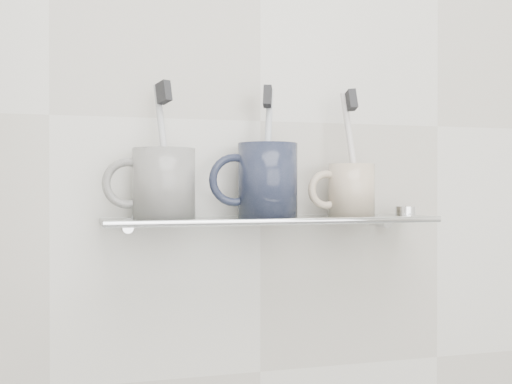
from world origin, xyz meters
name	(u,v)px	position (x,y,z in m)	size (l,w,h in m)	color
wall_back	(260,121)	(0.00, 1.10, 1.25)	(2.50, 2.50, 0.00)	beige
shelf_glass	(272,220)	(0.00, 1.04, 1.10)	(0.50, 0.12, 0.01)	silver
shelf_rail	(284,222)	(0.00, 0.98, 1.10)	(0.01, 0.01, 0.50)	silver
bracket_left	(127,228)	(-0.21, 1.09, 1.09)	(0.02, 0.02, 0.03)	silver
bracket_right	(384,223)	(0.21, 1.09, 1.09)	(0.02, 0.02, 0.03)	silver
mug_left	(164,183)	(-0.16, 1.04, 1.15)	(0.09, 0.09, 0.10)	silver
mug_left_handle	(128,183)	(-0.21, 1.04, 1.15)	(0.07, 0.07, 0.01)	silver
toothbrush_left	(164,148)	(-0.16, 1.04, 1.20)	(0.01, 0.01, 0.19)	silver
bristles_left	(164,92)	(-0.16, 1.04, 1.28)	(0.01, 0.02, 0.03)	#252527
mug_center	(268,180)	(-0.01, 1.04, 1.16)	(0.09, 0.09, 0.11)	black
mug_center_handle	(235,180)	(-0.06, 1.04, 1.16)	(0.08, 0.08, 0.01)	black
toothbrush_center	(268,150)	(-0.01, 1.04, 1.20)	(0.01, 0.01, 0.19)	silver
bristles_center	(268,97)	(-0.01, 1.04, 1.28)	(0.01, 0.02, 0.03)	#252527
mug_right	(351,190)	(0.13, 1.04, 1.14)	(0.07, 0.07, 0.08)	beige
mug_right_handle	(326,190)	(0.09, 1.04, 1.14)	(0.06, 0.06, 0.01)	beige
toothbrush_right	(352,151)	(0.13, 1.04, 1.20)	(0.01, 0.01, 0.19)	silver
bristles_right	(352,100)	(0.13, 1.04, 1.28)	(0.01, 0.02, 0.03)	#252527
chrome_cap	(405,211)	(0.23, 1.04, 1.11)	(0.03, 0.03, 0.01)	silver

